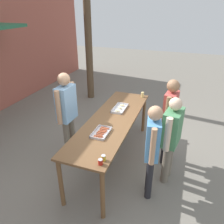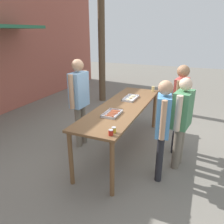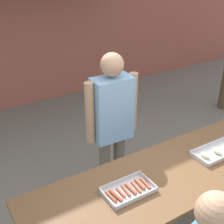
{
  "view_description": "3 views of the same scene",
  "coord_description": "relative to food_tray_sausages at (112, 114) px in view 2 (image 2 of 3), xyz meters",
  "views": [
    {
      "loc": [
        -3.41,
        -1.24,
        2.9
      ],
      "look_at": [
        0.0,
        0.0,
        1.1
      ],
      "focal_mm": 35.0,
      "sensor_mm": 36.0,
      "label": 1
    },
    {
      "loc": [
        -3.74,
        -1.37,
        2.29
      ],
      "look_at": [
        -0.54,
        -0.0,
        1.0
      ],
      "focal_mm": 35.0,
      "sensor_mm": 36.0,
      "label": 2
    },
    {
      "loc": [
        -1.65,
        -1.56,
        2.65
      ],
      "look_at": [
        -0.15,
        0.87,
        1.17
      ],
      "focal_mm": 50.0,
      "sensor_mm": 36.0,
      "label": 3
    }
  ],
  "objects": [
    {
      "name": "serving_table",
      "position": [
        0.54,
        0.0,
        -0.11
      ],
      "size": [
        2.8,
        0.82,
        0.95
      ],
      "color": "brown",
      "rests_on": "ground"
    },
    {
      "name": "beer_cup",
      "position": [
        1.81,
        -0.29,
        0.05
      ],
      "size": [
        0.07,
        0.07,
        0.12
      ],
      "color": "#DBC67A",
      "rests_on": "serving_table"
    },
    {
      "name": "food_tray_buns",
      "position": [
        1.0,
        -0.0,
        0.0
      ],
      "size": [
        0.48,
        0.24,
        0.05
      ],
      "color": "silver",
      "rests_on": "serving_table"
    },
    {
      "name": "person_server_behind_table",
      "position": [
        0.38,
        0.88,
        0.12
      ],
      "size": [
        0.6,
        0.24,
        1.8
      ],
      "rotation": [
        0.0,
        0.0,
        -0.03
      ],
      "color": "#756B5B",
      "rests_on": "ground"
    },
    {
      "name": "ground_plane",
      "position": [
        0.54,
        0.0,
        -0.96
      ],
      "size": [
        24.0,
        24.0,
        0.0
      ],
      "primitive_type": "plane",
      "color": "slate"
    },
    {
      "name": "utility_pole",
      "position": [
        3.47,
        1.85,
        2.2
      ],
      "size": [
        1.1,
        0.22,
        6.16
      ],
      "color": "brown",
      "rests_on": "ground"
    },
    {
      "name": "person_customer_waiting_in_line",
      "position": [
        0.39,
        -1.11,
        -0.02
      ],
      "size": [
        0.66,
        0.32,
        1.6
      ],
      "rotation": [
        0.0,
        0.0,
        3.0
      ],
      "color": "#756B5B",
      "rests_on": "ground"
    },
    {
      "name": "person_customer_holding_hotdog",
      "position": [
        -0.1,
        -0.88,
        0.03
      ],
      "size": [
        0.52,
        0.26,
        1.64
      ],
      "rotation": [
        0.0,
        0.0,
        3.32
      ],
      "color": "#232328",
      "rests_on": "ground"
    },
    {
      "name": "condiment_jar_ketchup",
      "position": [
        -0.64,
        -0.3,
        0.03
      ],
      "size": [
        0.07,
        0.07,
        0.08
      ],
      "color": "gold",
      "rests_on": "serving_table"
    },
    {
      "name": "person_customer_with_cup",
      "position": [
        0.88,
        -1.01,
        0.09
      ],
      "size": [
        0.53,
        0.24,
        1.73
      ],
      "rotation": [
        0.0,
        0.0,
        3.01
      ],
      "color": "#232328",
      "rests_on": "ground"
    },
    {
      "name": "food_tray_sausages",
      "position": [
        0.0,
        0.0,
        0.0
      ],
      "size": [
        0.41,
        0.25,
        0.04
      ],
      "color": "silver",
      "rests_on": "serving_table"
    },
    {
      "name": "condiment_jar_mustard",
      "position": [
        -0.73,
        -0.29,
        0.03
      ],
      "size": [
        0.07,
        0.07,
        0.08
      ],
      "color": "#B22319",
      "rests_on": "serving_table"
    }
  ]
}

